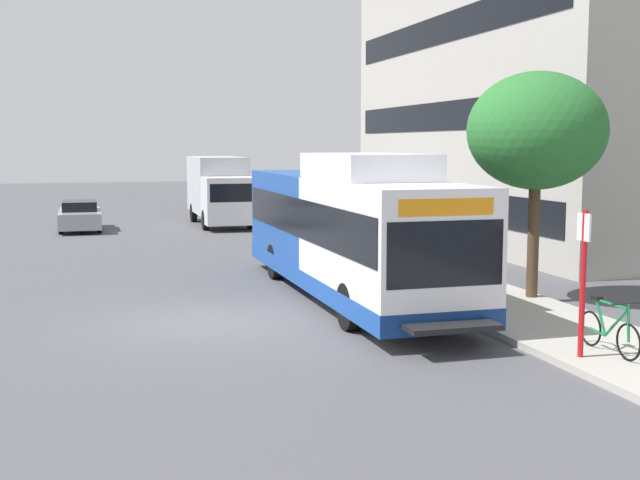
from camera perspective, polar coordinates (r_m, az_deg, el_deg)
The scene contains 8 objects.
ground_plane at distance 25.70m, azimuth -10.87°, elevation -2.02°, with size 120.00×120.00×0.00m, color #4C4C51.
sidewalk_curb at distance 25.40m, azimuth 5.51°, elevation -1.87°, with size 3.00×56.00×0.14m, color #A8A399.
transit_bus at distance 20.43m, azimuth 2.02°, elevation 0.68°, with size 2.58×12.25×3.65m.
bus_stop_sign_pole at distance 14.85m, azimuth 18.01°, elevation -2.17°, with size 0.10×0.36×2.60m.
bicycle_parked at distance 15.47m, azimuth 19.65°, elevation -5.98°, with size 0.52×1.76×1.02m.
street_tree_near_stop at distance 20.30m, azimuth 14.98°, elevation 7.38°, with size 3.33×3.33×5.46m.
parked_car_far_lane at distance 38.04m, azimuth -16.53°, elevation 1.65°, with size 1.80×4.50×1.33m.
box_truck_background at distance 39.20m, azimuth -7.05°, elevation 3.60°, with size 2.32×7.01×3.25m.
Camera 1 is at (-2.36, -17.30, 3.87)m, focal length 45.52 mm.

